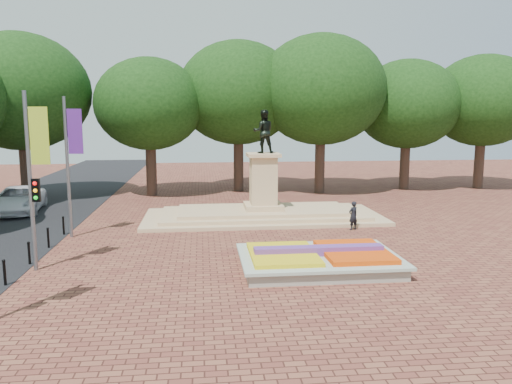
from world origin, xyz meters
TOP-DOWN VIEW (x-y plane):
  - ground at (0.00, 0.00)m, footprint 90.00×90.00m
  - flower_bed at (1.03, -2.00)m, footprint 6.30×4.30m
  - monument at (0.00, 8.00)m, footprint 14.00×6.00m
  - tree_row_back at (2.33, 18.00)m, footprint 44.80×8.80m
  - banner_poles at (-10.08, -1.31)m, footprint 0.88×11.17m
  - bollard_row at (-10.70, -1.50)m, footprint 0.12×13.12m
  - van at (-15.19, 11.57)m, footprint 3.47×6.19m
  - pedestrian at (4.42, 4.50)m, footprint 0.67×0.58m

SIDE VIEW (x-z plane):
  - ground at x=0.00m, z-range 0.00..0.00m
  - flower_bed at x=1.03m, z-range -0.08..0.83m
  - bollard_row at x=-10.70m, z-range 0.04..1.02m
  - pedestrian at x=4.42m, z-range 0.00..1.56m
  - van at x=-15.19m, z-range 0.00..1.63m
  - monument at x=0.00m, z-range -2.32..4.09m
  - banner_poles at x=-10.08m, z-range 0.38..7.38m
  - tree_row_back at x=2.33m, z-range 1.46..11.89m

